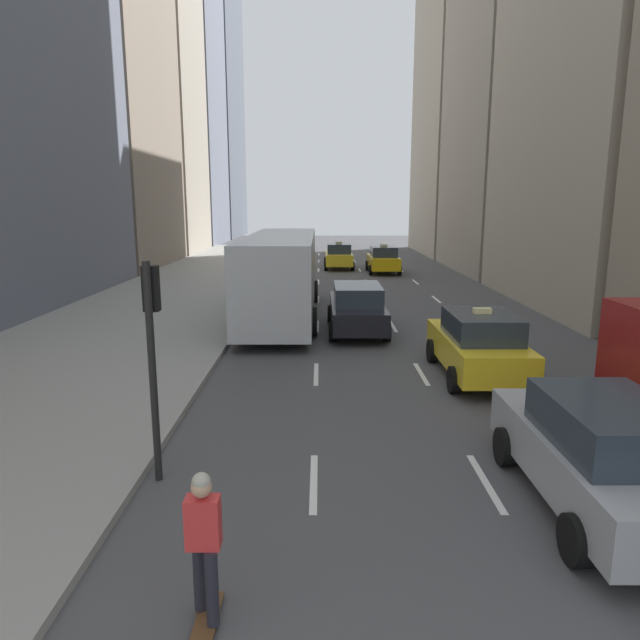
# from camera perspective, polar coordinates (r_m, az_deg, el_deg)

# --- Properties ---
(sidewalk_left) EXTENTS (8.00, 66.00, 0.15)m
(sidewalk_left) POSITION_cam_1_polar(r_m,az_deg,el_deg) (28.74, -14.19, 2.48)
(sidewalk_left) COLOR gray
(sidewalk_left) RESTS_ON ground
(lane_markings) EXTENTS (5.72, 56.00, 0.01)m
(lane_markings) POSITION_cam_1_polar(r_m,az_deg,el_deg) (24.12, 6.15, 0.90)
(lane_markings) COLOR white
(lane_markings) RESTS_ON ground
(building_row_left) EXTENTS (6.00, 87.77, 34.22)m
(building_row_left) POSITION_cam_1_polar(r_m,az_deg,el_deg) (50.69, -17.55, 22.36)
(building_row_left) COLOR gray
(building_row_left) RESTS_ON ground
(building_row_right) EXTENTS (6.00, 58.92, 34.31)m
(building_row_right) POSITION_cam_1_polar(r_m,az_deg,el_deg) (36.17, 21.61, 26.34)
(building_row_right) COLOR gray
(building_row_right) RESTS_ON ground
(taxi_lead) EXTENTS (2.02, 4.40, 1.87)m
(taxi_lead) POSITION_cam_1_polar(r_m,az_deg,el_deg) (37.39, 6.05, 6.06)
(taxi_lead) COLOR yellow
(taxi_lead) RESTS_ON ground
(taxi_second) EXTENTS (2.02, 4.40, 1.87)m
(taxi_second) POSITION_cam_1_polar(r_m,az_deg,el_deg) (15.31, 15.27, -2.33)
(taxi_second) COLOR yellow
(taxi_second) RESTS_ON ground
(taxi_third) EXTENTS (2.02, 4.40, 1.87)m
(taxi_third) POSITION_cam_1_polar(r_m,az_deg,el_deg) (39.68, 1.61, 6.43)
(taxi_third) COLOR yellow
(taxi_third) RESTS_ON ground
(sedan_black_near) EXTENTS (2.02, 4.91, 1.70)m
(sedan_black_near) POSITION_cam_1_polar(r_m,az_deg,el_deg) (20.00, 3.45, 1.24)
(sedan_black_near) COLOR black
(sedan_black_near) RESTS_ON ground
(sedan_silver_behind) EXTENTS (2.02, 4.51, 1.74)m
(sedan_silver_behind) POSITION_cam_1_polar(r_m,az_deg,el_deg) (9.46, 26.00, -11.84)
(sedan_silver_behind) COLOR #9EA0A5
(sedan_silver_behind) RESTS_ON ground
(city_bus) EXTENTS (2.80, 11.61, 3.25)m
(city_bus) POSITION_cam_1_polar(r_m,az_deg,el_deg) (22.43, -4.16, 4.74)
(city_bus) COLOR #B7BCC1
(city_bus) RESTS_ON ground
(skateboarder) EXTENTS (0.36, 0.80, 1.75)m
(skateboarder) POSITION_cam_1_polar(r_m,az_deg,el_deg) (6.56, -11.79, -20.88)
(skateboarder) COLOR brown
(skateboarder) RESTS_ON ground
(traffic_light_pole) EXTENTS (0.24, 0.42, 3.60)m
(traffic_light_pole) POSITION_cam_1_polar(r_m,az_deg,el_deg) (9.37, -16.71, -1.53)
(traffic_light_pole) COLOR black
(traffic_light_pole) RESTS_ON ground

